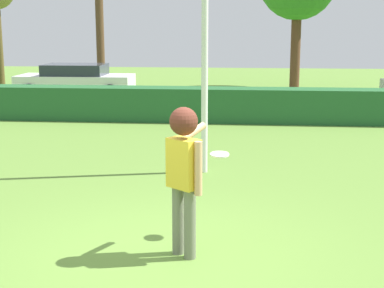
% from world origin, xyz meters
% --- Properties ---
extents(ground_plane, '(60.00, 60.00, 0.00)m').
position_xyz_m(ground_plane, '(0.00, 0.00, 0.00)').
color(ground_plane, olive).
extents(person, '(0.46, 0.84, 1.78)m').
position_xyz_m(person, '(0.26, 0.00, 1.13)').
color(person, slate).
rests_on(person, ground).
extents(frisbee, '(0.24, 0.24, 0.04)m').
position_xyz_m(frisbee, '(0.63, 0.74, 1.07)').
color(frisbee, white).
extents(hedge_row, '(20.15, 0.90, 0.95)m').
position_xyz_m(hedge_row, '(0.00, 9.67, 0.47)').
color(hedge_row, '#235B2C').
rests_on(hedge_row, ground).
extents(parked_car_white, '(4.23, 1.86, 1.25)m').
position_xyz_m(parked_car_white, '(-5.35, 14.45, 0.69)').
color(parked_car_white, white).
rests_on(parked_car_white, ground).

